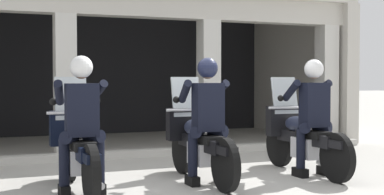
{
  "coord_description": "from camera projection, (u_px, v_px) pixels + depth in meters",
  "views": [
    {
      "loc": [
        -2.67,
        -6.12,
        1.32
      ],
      "look_at": [
        0.0,
        0.54,
        1.07
      ],
      "focal_mm": 50.36,
      "sensor_mm": 36.0,
      "label": 1
    }
  ],
  "objects": [
    {
      "name": "station_building",
      "position": [
        113.0,
        52.0,
        11.52
      ],
      "size": [
        9.07,
        4.24,
        3.01
      ],
      "color": "black",
      "rests_on": "ground"
    },
    {
      "name": "motorcycle_left",
      "position": [
        77.0,
        148.0,
        6.39
      ],
      "size": [
        0.62,
        2.04,
        1.35
      ],
      "rotation": [
        0.0,
        0.0,
        0.14
      ],
      "color": "black",
      "rests_on": "ground"
    },
    {
      "name": "motorcycle_right",
      "position": [
        301.0,
        137.0,
        7.57
      ],
      "size": [
        0.62,
        2.04,
        1.35
      ],
      "rotation": [
        0.0,
        0.0,
        0.15
      ],
      "color": "black",
      "rests_on": "ground"
    },
    {
      "name": "police_officer_right",
      "position": [
        313.0,
        107.0,
        7.29
      ],
      "size": [
        0.63,
        0.61,
        1.58
      ],
      "rotation": [
        0.0,
        0.0,
        0.15
      ],
      "color": "black",
      "rests_on": "ground"
    },
    {
      "name": "kerb_strip",
      "position": [
        149.0,
        153.0,
        9.18
      ],
      "size": [
        8.57,
        0.24,
        0.12
      ],
      "primitive_type": "cube",
      "color": "#B7B5AD",
      "rests_on": "ground"
    },
    {
      "name": "police_officer_left",
      "position": [
        81.0,
        113.0,
        6.11
      ],
      "size": [
        0.63,
        0.61,
        1.58
      ],
      "rotation": [
        0.0,
        0.0,
        0.14
      ],
      "color": "black",
      "rests_on": "ground"
    },
    {
      "name": "police_officer_center",
      "position": [
        207.0,
        110.0,
        6.71
      ],
      "size": [
        0.63,
        0.61,
        1.58
      ],
      "rotation": [
        0.0,
        0.0,
        0.08
      ],
      "color": "black",
      "rests_on": "ground"
    },
    {
      "name": "ground_plane",
      "position": [
        140.0,
        154.0,
        9.49
      ],
      "size": [
        80.0,
        80.0,
        0.0
      ],
      "primitive_type": "plane",
      "color": "#A8A59E"
    },
    {
      "name": "motorcycle_center",
      "position": [
        198.0,
        142.0,
        6.99
      ],
      "size": [
        0.62,
        2.04,
        1.35
      ],
      "rotation": [
        0.0,
        0.0,
        0.08
      ],
      "color": "black",
      "rests_on": "ground"
    }
  ]
}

